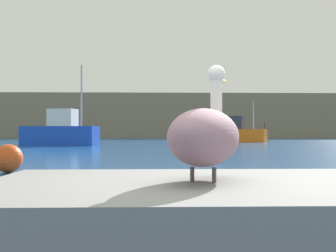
{
  "coord_description": "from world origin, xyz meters",
  "views": [
    {
      "loc": [
        -0.44,
        -3.28,
        1.0
      ],
      "look_at": [
        0.25,
        18.79,
        1.28
      ],
      "focal_mm": 46.6,
      "sensor_mm": 36.0,
      "label": 1
    }
  ],
  "objects_px": {
    "fishing_boat_orange": "(235,133)",
    "fishing_boat_blue": "(60,132)",
    "mooring_buoy": "(8,158)",
    "pelican": "(205,135)"
  },
  "relations": [
    {
      "from": "pelican",
      "to": "fishing_boat_orange",
      "type": "xyz_separation_m",
      "value": [
        7.43,
        38.77,
        -0.11
      ]
    },
    {
      "from": "fishing_boat_blue",
      "to": "mooring_buoy",
      "type": "height_order",
      "value": "fishing_boat_blue"
    },
    {
      "from": "fishing_boat_blue",
      "to": "mooring_buoy",
      "type": "distance_m",
      "value": 20.77
    },
    {
      "from": "fishing_boat_orange",
      "to": "fishing_boat_blue",
      "type": "bearing_deg",
      "value": -120.0
    },
    {
      "from": "pelican",
      "to": "mooring_buoy",
      "type": "bearing_deg",
      "value": 48.79
    },
    {
      "from": "fishing_boat_orange",
      "to": "mooring_buoy",
      "type": "relative_size",
      "value": 8.71
    },
    {
      "from": "pelican",
      "to": "fishing_boat_blue",
      "type": "relative_size",
      "value": 0.22
    },
    {
      "from": "pelican",
      "to": "mooring_buoy",
      "type": "height_order",
      "value": "pelican"
    },
    {
      "from": "pelican",
      "to": "mooring_buoy",
      "type": "distance_m",
      "value": 8.62
    },
    {
      "from": "mooring_buoy",
      "to": "fishing_boat_blue",
      "type": "bearing_deg",
      "value": 98.72
    }
  ]
}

